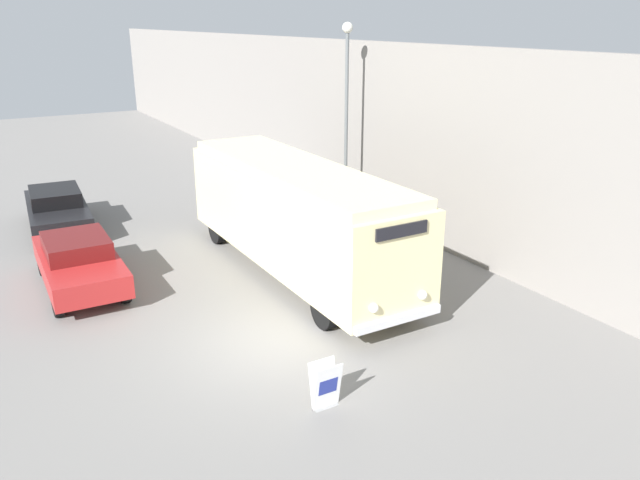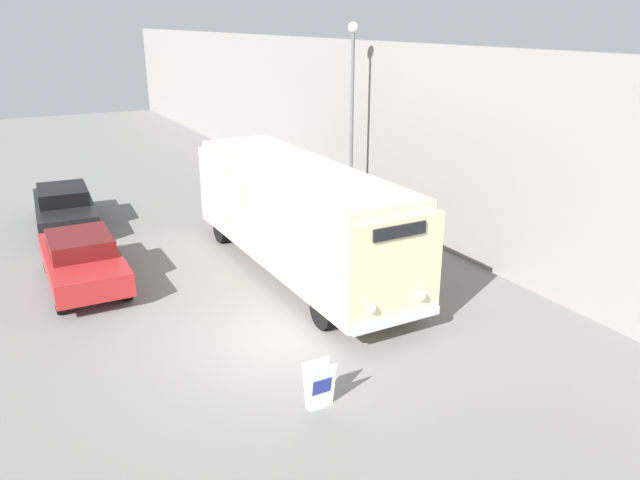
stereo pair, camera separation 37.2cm
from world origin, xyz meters
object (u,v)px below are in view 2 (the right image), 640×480
object	(u,v)px
streetlamp	(352,98)
sign_board	(320,386)
vintage_bus	(298,213)
parked_car_mid	(65,207)
parked_car_near	(83,259)

from	to	relation	value
streetlamp	sign_board	bearing A→B (deg)	-124.13
vintage_bus	parked_car_mid	bearing A→B (deg)	125.16
vintage_bus	parked_car_mid	xyz separation A→B (m)	(-5.33, 7.56, -1.05)
vintage_bus	streetlamp	distance (m)	5.80
streetlamp	parked_car_mid	xyz separation A→B (m)	(-9.19, 4.12, -3.67)
vintage_bus	parked_car_near	xyz separation A→B (m)	(-5.61, 1.92, -1.02)
vintage_bus	parked_car_near	bearing A→B (deg)	161.09
parked_car_near	parked_car_mid	world-z (taller)	parked_car_near
sign_board	parked_car_mid	xyz separation A→B (m)	(-2.64, 13.77, 0.28)
vintage_bus	streetlamp	world-z (taller)	streetlamp
sign_board	parked_car_near	world-z (taller)	parked_car_near
sign_board	streetlamp	xyz separation A→B (m)	(6.54, 9.65, 3.94)
parked_car_near	parked_car_mid	distance (m)	5.65
sign_board	streetlamp	world-z (taller)	streetlamp
sign_board	parked_car_mid	distance (m)	14.03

